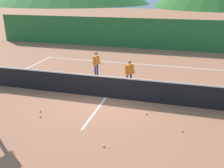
% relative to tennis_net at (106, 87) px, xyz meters
% --- Properties ---
extents(ground_plane, '(120.00, 120.00, 0.00)m').
position_rel_tennis_net_xyz_m(ground_plane, '(0.00, 0.00, -0.50)').
color(ground_plane, '#A86647').
extents(line_baseline_far, '(11.53, 0.08, 0.01)m').
position_rel_tennis_net_xyz_m(line_baseline_far, '(0.00, 5.54, -0.50)').
color(line_baseline_far, white).
rests_on(line_baseline_far, ground).
extents(line_service_center, '(0.08, 5.55, 0.01)m').
position_rel_tennis_net_xyz_m(line_service_center, '(0.00, 0.00, -0.50)').
color(line_service_center, white).
rests_on(line_service_center, ground).
extents(tennis_net, '(11.52, 0.08, 1.05)m').
position_rel_tennis_net_xyz_m(tennis_net, '(0.00, 0.00, 0.00)').
color(tennis_net, '#333338').
rests_on(tennis_net, ground).
extents(student_0, '(0.30, 0.53, 1.33)m').
position_rel_tennis_net_xyz_m(student_0, '(-1.32, 2.61, 0.30)').
color(student_0, navy).
rests_on(student_0, ground).
extents(student_1, '(0.44, 0.50, 1.30)m').
position_rel_tennis_net_xyz_m(student_1, '(0.68, 1.55, 0.28)').
color(student_1, navy).
rests_on(student_1, ground).
extents(tennis_ball_0, '(0.07, 0.07, 0.07)m').
position_rel_tennis_net_xyz_m(tennis_ball_0, '(3.17, -2.01, -0.47)').
color(tennis_ball_0, yellow).
rests_on(tennis_ball_0, ground).
extents(tennis_ball_2, '(0.07, 0.07, 0.07)m').
position_rel_tennis_net_xyz_m(tennis_ball_2, '(-2.02, -1.95, -0.47)').
color(tennis_ball_2, yellow).
rests_on(tennis_ball_2, ground).
extents(tennis_ball_3, '(0.07, 0.07, 0.07)m').
position_rel_tennis_net_xyz_m(tennis_ball_3, '(1.89, -1.11, -0.47)').
color(tennis_ball_3, yellow).
rests_on(tennis_ball_3, ground).
extents(tennis_ball_5, '(0.07, 0.07, 0.07)m').
position_rel_tennis_net_xyz_m(tennis_ball_5, '(-1.81, -2.32, -0.47)').
color(tennis_ball_5, yellow).
rests_on(tennis_ball_5, ground).
extents(tennis_ball_7, '(0.07, 0.07, 0.07)m').
position_rel_tennis_net_xyz_m(tennis_ball_7, '(0.97, -3.47, -0.47)').
color(tennis_ball_7, yellow).
rests_on(tennis_ball_7, ground).
extents(windscreen_fence, '(25.37, 0.08, 2.35)m').
position_rel_tennis_net_xyz_m(windscreen_fence, '(0.00, 10.16, 0.68)').
color(windscreen_fence, '#286B33').
rests_on(windscreen_fence, ground).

